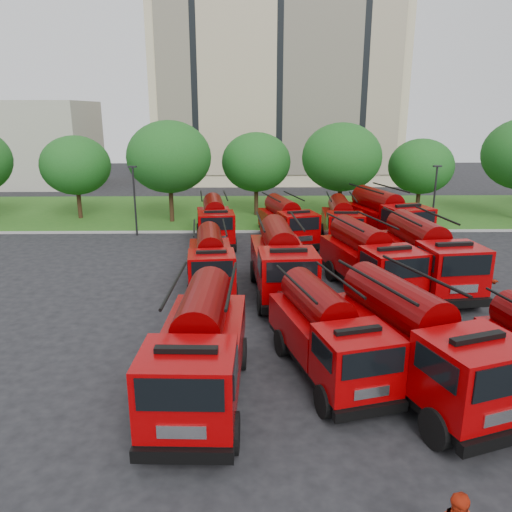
{
  "coord_description": "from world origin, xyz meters",
  "views": [
    {
      "loc": [
        -1.82,
        -18.98,
        8.94
      ],
      "look_at": [
        -1.36,
        5.38,
        1.8
      ],
      "focal_mm": 35.0,
      "sensor_mm": 36.0,
      "label": 1
    }
  ],
  "objects": [
    {
      "name": "tree_2",
      "position": [
        -8.0,
        21.5,
        5.35
      ],
      "size": [
        6.72,
        6.72,
        8.22
      ],
      "color": "#382314",
      "rests_on": "ground"
    },
    {
      "name": "side_building",
      "position": [
        -30.0,
        44.0,
        5.0
      ],
      "size": [
        18.0,
        12.0,
        10.0
      ],
      "primitive_type": "cube",
      "color": "#9C998A",
      "rests_on": "ground"
    },
    {
      "name": "fire_truck_6",
      "position": [
        4.34,
        5.17,
        1.68
      ],
      "size": [
        4.13,
        7.71,
        3.34
      ],
      "rotation": [
        0.0,
        0.0,
        0.23
      ],
      "color": "black",
      "rests_on": "ground"
    },
    {
      "name": "curb",
      "position": [
        0.0,
        17.9,
        0.07
      ],
      "size": [
        70.0,
        0.3,
        0.14
      ],
      "primitive_type": "cube",
      "color": "gray",
      "rests_on": "ground"
    },
    {
      "name": "fire_truck_9",
      "position": [
        0.94,
        14.68,
        1.54
      ],
      "size": [
        3.94,
        7.08,
        3.06
      ],
      "rotation": [
        0.0,
        0.0,
        0.26
      ],
      "color": "black",
      "rests_on": "ground"
    },
    {
      "name": "fire_truck_8",
      "position": [
        -4.05,
        14.85,
        1.55
      ],
      "size": [
        3.05,
        6.99,
        3.09
      ],
      "rotation": [
        0.0,
        0.0,
        0.11
      ],
      "color": "black",
      "rests_on": "ground"
    },
    {
      "name": "ground",
      "position": [
        0.0,
        0.0,
        0.0
      ],
      "size": [
        140.0,
        140.0,
        0.0
      ],
      "primitive_type": "plane",
      "color": "black",
      "rests_on": "ground"
    },
    {
      "name": "firefighter_3",
      "position": [
        8.6,
        -0.79,
        0.0
      ],
      "size": [
        1.15,
        0.78,
        1.62
      ],
      "primitive_type": "imported",
      "rotation": [
        0.0,
        0.0,
        3.39
      ],
      "color": "black",
      "rests_on": "ground"
    },
    {
      "name": "fire_truck_5",
      "position": [
        -0.12,
        4.81,
        1.72
      ],
      "size": [
        3.1,
        7.64,
        3.41
      ],
      "rotation": [
        0.0,
        0.0,
        0.06
      ],
      "color": "black",
      "rests_on": "ground"
    },
    {
      "name": "lamp_post_1",
      "position": [
        12.0,
        17.2,
        2.9
      ],
      "size": [
        0.6,
        0.25,
        5.11
      ],
      "color": "black",
      "rests_on": "ground"
    },
    {
      "name": "tree_4",
      "position": [
        6.0,
        22.5,
        5.22
      ],
      "size": [
        6.55,
        6.55,
        8.01
      ],
      "color": "#382314",
      "rests_on": "ground"
    },
    {
      "name": "fire_truck_10",
      "position": [
        4.69,
        14.49,
        1.54
      ],
      "size": [
        2.88,
        6.89,
        3.06
      ],
      "rotation": [
        0.0,
        0.0,
        -0.08
      ],
      "color": "black",
      "rests_on": "ground"
    },
    {
      "name": "tree_5",
      "position": [
        13.0,
        23.5,
        4.35
      ],
      "size": [
        5.46,
        5.46,
        6.68
      ],
      "color": "#382314",
      "rests_on": "ground"
    },
    {
      "name": "fire_truck_1",
      "position": [
        0.93,
        -3.24,
        1.53
      ],
      "size": [
        3.87,
        7.01,
        3.03
      ],
      "rotation": [
        0.0,
        0.0,
        0.25
      ],
      "color": "black",
      "rests_on": "ground"
    },
    {
      "name": "firefighter_4",
      "position": [
        -4.22,
        -0.52,
        0.0
      ],
      "size": [
        1.14,
        1.13,
        1.98
      ],
      "primitive_type": "imported",
      "rotation": [
        0.0,
        0.0,
        2.37
      ],
      "color": "black",
      "rests_on": "ground"
    },
    {
      "name": "fire_truck_4",
      "position": [
        -3.7,
        5.73,
        1.47
      ],
      "size": [
        2.83,
        6.61,
        2.93
      ],
      "rotation": [
        0.0,
        0.0,
        0.09
      ],
      "color": "black",
      "rests_on": "ground"
    },
    {
      "name": "firefighter_5",
      "position": [
        9.5,
        3.35,
        0.0
      ],
      "size": [
        1.75,
        0.89,
        1.82
      ],
      "primitive_type": "imported",
      "rotation": [
        0.0,
        0.0,
        3.24
      ],
      "color": "#AB240D",
      "rests_on": "ground"
    },
    {
      "name": "tree_1",
      "position": [
        -16.0,
        23.0,
        4.55
      ],
      "size": [
        5.71,
        5.71,
        6.98
      ],
      "color": "#382314",
      "rests_on": "ground"
    },
    {
      "name": "tree_3",
      "position": [
        -1.0,
        24.0,
        4.68
      ],
      "size": [
        5.88,
        5.88,
        7.19
      ],
      "color": "#382314",
      "rests_on": "ground"
    },
    {
      "name": "fire_truck_0",
      "position": [
        -3.32,
        -4.68,
        1.71
      ],
      "size": [
        2.98,
        7.55,
        3.39
      ],
      "rotation": [
        0.0,
        0.0,
        -0.04
      ],
      "color": "black",
      "rests_on": "ground"
    },
    {
      "name": "apartment_building",
      "position": [
        2.0,
        47.94,
        12.5
      ],
      "size": [
        30.0,
        14.18,
        25.0
      ],
      "color": "beige",
      "rests_on": "ground"
    },
    {
      "name": "lawn",
      "position": [
        0.0,
        26.0,
        0.06
      ],
      "size": [
        70.0,
        16.0,
        0.12
      ],
      "primitive_type": "cube",
      "color": "#1F5416",
      "rests_on": "ground"
    },
    {
      "name": "fire_truck_2",
      "position": [
        3.63,
        -4.34,
        1.74
      ],
      "size": [
        4.87,
        8.04,
        3.47
      ],
      "rotation": [
        0.0,
        0.0,
        0.32
      ],
      "color": "black",
      "rests_on": "ground"
    },
    {
      "name": "fire_truck_11",
      "position": [
        7.76,
        14.72,
        1.8
      ],
      "size": [
        4.71,
        8.3,
        3.58
      ],
      "rotation": [
        0.0,
        0.0,
        0.27
      ],
      "color": "black",
      "rests_on": "ground"
    },
    {
      "name": "lamp_post_0",
      "position": [
        -10.0,
        17.2,
        2.9
      ],
      "size": [
        0.6,
        0.25,
        5.11
      ],
      "color": "black",
      "rests_on": "ground"
    },
    {
      "name": "fire_truck_7",
      "position": [
        7.36,
        5.42,
        1.78
      ],
      "size": [
        3.57,
        8.02,
        3.53
      ],
      "rotation": [
        0.0,
        0.0,
        0.12
      ],
      "color": "black",
      "rests_on": "ground"
    }
  ]
}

